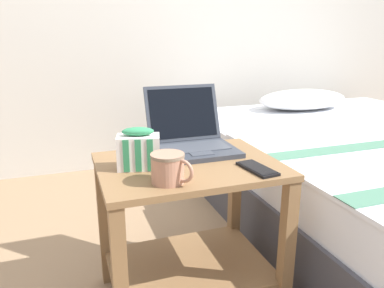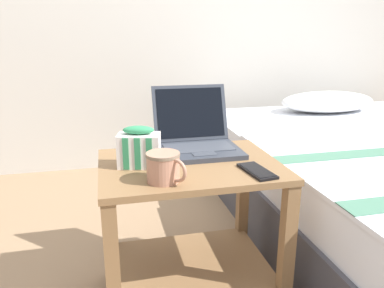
% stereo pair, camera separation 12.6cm
% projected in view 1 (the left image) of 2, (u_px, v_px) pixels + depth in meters
% --- Properties ---
extents(bed, '(1.69, 2.14, 0.61)m').
position_uv_depth(bed, '(382.00, 175.00, 2.07)').
color(bed, '#3F3F47').
rests_on(bed, ground_plane).
extents(bedside_table, '(0.63, 0.47, 0.56)m').
position_uv_depth(bedside_table, '(189.00, 215.00, 1.37)').
color(bedside_table, olive).
rests_on(bedside_table, ground_plane).
extents(laptop, '(0.31, 0.32, 0.23)m').
position_uv_depth(laptop, '(191.00, 138.00, 1.46)').
color(laptop, '#333842').
rests_on(laptop, bedside_table).
extents(mug_front_left, '(0.11, 0.13, 0.09)m').
position_uv_depth(mug_front_left, '(168.00, 167.00, 1.13)').
color(mug_front_left, tan).
rests_on(mug_front_left, bedside_table).
extents(snack_bag, '(0.16, 0.11, 0.14)m').
position_uv_depth(snack_bag, '(139.00, 150.00, 1.25)').
color(snack_bag, white).
rests_on(snack_bag, bedside_table).
extents(cell_phone, '(0.09, 0.17, 0.01)m').
position_uv_depth(cell_phone, '(257.00, 169.00, 1.25)').
color(cell_phone, black).
rests_on(cell_phone, bedside_table).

